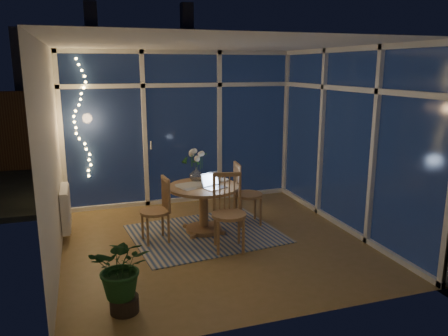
{
  "coord_description": "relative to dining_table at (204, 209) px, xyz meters",
  "views": [
    {
      "loc": [
        -1.63,
        -5.32,
        2.32
      ],
      "look_at": [
        0.19,
        0.25,
        0.96
      ],
      "focal_mm": 35.0,
      "sensor_mm": 36.0,
      "label": 1
    }
  ],
  "objects": [
    {
      "name": "floor",
      "position": [
        0.07,
        -0.41,
        -0.34
      ],
      "size": [
        4.0,
        4.0,
        0.0
      ],
      "primitive_type": "plane",
      "color": "olive",
      "rests_on": "ground"
    },
    {
      "name": "ceiling",
      "position": [
        0.07,
        -0.41,
        2.26
      ],
      "size": [
        4.0,
        4.0,
        0.0
      ],
      "primitive_type": "plane",
      "color": "white",
      "rests_on": "wall_back"
    },
    {
      "name": "wall_back",
      "position": [
        0.07,
        1.59,
        0.96
      ],
      "size": [
        4.0,
        0.04,
        2.6
      ],
      "primitive_type": "cube",
      "color": "silver",
      "rests_on": "floor"
    },
    {
      "name": "wall_front",
      "position": [
        0.07,
        -2.41,
        0.96
      ],
      "size": [
        4.0,
        0.04,
        2.6
      ],
      "primitive_type": "cube",
      "color": "silver",
      "rests_on": "floor"
    },
    {
      "name": "wall_left",
      "position": [
        -1.93,
        -0.41,
        0.96
      ],
      "size": [
        0.04,
        4.0,
        2.6
      ],
      "primitive_type": "cube",
      "color": "silver",
      "rests_on": "floor"
    },
    {
      "name": "wall_right",
      "position": [
        2.07,
        -0.41,
        0.96
      ],
      "size": [
        0.04,
        4.0,
        2.6
      ],
      "primitive_type": "cube",
      "color": "silver",
      "rests_on": "floor"
    },
    {
      "name": "window_wall_back",
      "position": [
        0.07,
        1.55,
        0.96
      ],
      "size": [
        4.0,
        0.1,
        2.6
      ],
      "primitive_type": "cube",
      "color": "white",
      "rests_on": "floor"
    },
    {
      "name": "window_wall_right",
      "position": [
        2.03,
        -0.41,
        0.96
      ],
      "size": [
        0.1,
        4.0,
        2.6
      ],
      "primitive_type": "cube",
      "color": "white",
      "rests_on": "floor"
    },
    {
      "name": "radiator",
      "position": [
        -1.87,
        0.49,
        0.06
      ],
      "size": [
        0.1,
        0.7,
        0.58
      ],
      "primitive_type": "cube",
      "color": "white",
      "rests_on": "wall_left"
    },
    {
      "name": "fairy_lights",
      "position": [
        -1.58,
        1.47,
        1.18
      ],
      "size": [
        0.24,
        0.1,
        1.85
      ],
      "primitive_type": null,
      "color": "#FFCE66",
      "rests_on": "window_wall_back"
    },
    {
      "name": "garden_patio",
      "position": [
        0.57,
        4.59,
        -0.4
      ],
      "size": [
        12.0,
        6.0,
        0.1
      ],
      "primitive_type": "cube",
      "color": "black",
      "rests_on": "ground"
    },
    {
      "name": "garden_fence",
      "position": [
        0.07,
        5.09,
        0.56
      ],
      "size": [
        11.0,
        0.08,
        1.8
      ],
      "primitive_type": "cube",
      "color": "#3C2416",
      "rests_on": "ground"
    },
    {
      "name": "neighbour_roof",
      "position": [
        0.37,
        8.09,
        1.86
      ],
      "size": [
        7.0,
        3.0,
        2.2
      ],
      "primitive_type": "cube",
      "color": "#32343C",
      "rests_on": "ground"
    },
    {
      "name": "garden_shrubs",
      "position": [
        -0.73,
        2.99,
        0.11
      ],
      "size": [
        0.9,
        0.9,
        0.9
      ],
      "primitive_type": "sphere",
      "color": "black",
      "rests_on": "ground"
    },
    {
      "name": "rug",
      "position": [
        0.0,
        -0.1,
        -0.34
      ],
      "size": [
        2.18,
        1.83,
        0.01
      ],
      "primitive_type": "cube",
      "rotation": [
        0.0,
        0.0,
        0.11
      ],
      "color": "#BCB199",
      "rests_on": "floor"
    },
    {
      "name": "dining_table",
      "position": [
        0.0,
        0.0,
        0.0
      ],
      "size": [
        1.12,
        1.12,
        0.69
      ],
      "primitive_type": "cylinder",
      "rotation": [
        0.0,
        0.0,
        0.11
      ],
      "color": "#997445",
      "rests_on": "floor"
    },
    {
      "name": "chair_left",
      "position": [
        -0.72,
        -0.15,
        0.11
      ],
      "size": [
        0.46,
        0.46,
        0.9
      ],
      "primitive_type": "cube",
      "rotation": [
        0.0,
        0.0,
        -1.46
      ],
      "color": "#997445",
      "rests_on": "floor"
    },
    {
      "name": "chair_right",
      "position": [
        0.73,
        0.11,
        0.14
      ],
      "size": [
        0.49,
        0.49,
        0.96
      ],
      "primitive_type": "cube",
      "rotation": [
        0.0,
        0.0,
        1.47
      ],
      "color": "#997445",
      "rests_on": "floor"
    },
    {
      "name": "chair_front",
      "position": [
        0.14,
        -0.72,
        0.16
      ],
      "size": [
        0.55,
        0.55,
        1.01
      ],
      "primitive_type": "cube",
      "rotation": [
        0.0,
        0.0,
        -0.18
      ],
      "color": "#997445",
      "rests_on": "floor"
    },
    {
      "name": "laptop",
      "position": [
        0.12,
        -0.17,
        0.45
      ],
      "size": [
        0.38,
        0.36,
        0.22
      ],
      "primitive_type": null,
      "rotation": [
        0.0,
        0.0,
        0.42
      ],
      "color": "#B6B6BA",
      "rests_on": "dining_table"
    },
    {
      "name": "flower_vase",
      "position": [
        -0.03,
        0.28,
        0.45
      ],
      "size": [
        0.22,
        0.22,
        0.21
      ],
      "primitive_type": "imported",
      "rotation": [
        0.0,
        0.0,
        0.11
      ],
      "color": "silver",
      "rests_on": "dining_table"
    },
    {
      "name": "bowl",
      "position": [
        0.34,
        0.15,
        0.36
      ],
      "size": [
        0.17,
        0.17,
        0.04
      ],
      "primitive_type": "imported",
      "rotation": [
        0.0,
        0.0,
        0.11
      ],
      "color": "white",
      "rests_on": "dining_table"
    },
    {
      "name": "newspapers",
      "position": [
        -0.14,
        0.03,
        0.35
      ],
      "size": [
        0.44,
        0.38,
        0.02
      ],
      "primitive_type": "cube",
      "rotation": [
        0.0,
        0.0,
        0.27
      ],
      "color": "silver",
      "rests_on": "dining_table"
    },
    {
      "name": "phone",
      "position": [
        0.02,
        -0.05,
        0.35
      ],
      "size": [
        0.13,
        0.08,
        0.01
      ],
      "primitive_type": "cube",
      "rotation": [
        0.0,
        0.0,
        0.24
      ],
      "color": "black",
      "rests_on": "dining_table"
    },
    {
      "name": "potted_plant",
      "position": [
        -1.3,
        -1.81,
        0.04
      ],
      "size": [
        0.66,
        0.61,
        0.76
      ],
      "primitive_type": "imported",
      "rotation": [
        0.0,
        0.0,
        -0.31
      ],
      "color": "#18431D",
      "rests_on": "floor"
    }
  ]
}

